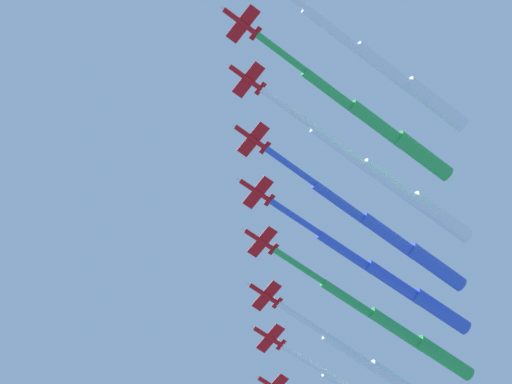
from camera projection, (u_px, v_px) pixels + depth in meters
The scene contains 7 objects.
jet_lead at pixel (387, 69), 203.06m from camera, with size 62.77×30.17×3.68m.
jet_port_inner at pixel (379, 124), 205.36m from camera, with size 58.50×28.10×3.69m.
jet_starboard_inner at pixel (394, 185), 215.20m from camera, with size 64.97×31.00×3.71m.
jet_port_mid at pixel (391, 237), 219.39m from camera, with size 63.32×30.12×3.72m.
jet_starboard_mid at pixel (396, 283), 225.41m from camera, with size 63.40×31.57×3.67m.
jet_port_outer at pixel (400, 330), 232.36m from camera, with size 65.20×32.14×3.68m.
jet_starboard_outer at pixel (399, 382), 236.17m from camera, with size 65.38×31.00×3.72m.
Camera 1 is at (81.89, 46.90, 16.97)m, focal length 67.19 mm.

